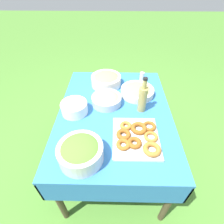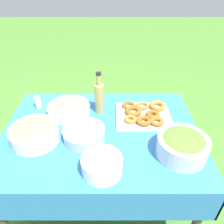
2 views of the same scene
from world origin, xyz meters
name	(u,v)px [view 1 (image 1 of 2)]	position (x,y,z in m)	size (l,w,h in m)	color
ground_plane	(114,159)	(0.00, 0.00, 0.00)	(14.00, 14.00, 0.00)	#477A2D
picnic_table	(114,119)	(0.00, 0.00, 0.64)	(1.30, 0.95, 0.73)	#2D6BB2
salad_bowl	(80,152)	(0.48, -0.21, 0.81)	(0.29, 0.29, 0.14)	silver
pasta_bowl	(106,99)	(-0.10, -0.07, 0.78)	(0.26, 0.26, 0.09)	#B2B7BC
donut_platter	(136,137)	(0.30, 0.16, 0.75)	(0.39, 0.34, 0.05)	silver
plate_stack	(74,108)	(0.02, -0.34, 0.78)	(0.22, 0.22, 0.10)	white
olive_oil_bottle	(142,98)	(-0.02, 0.23, 0.86)	(0.07, 0.07, 0.32)	#998E4C
bread_bowl	(137,91)	(-0.24, 0.21, 0.77)	(0.31, 0.31, 0.08)	silver
fruit_bowl	(106,79)	(-0.40, -0.09, 0.79)	(0.30, 0.30, 0.12)	silver
salt_shaker	(141,77)	(-0.49, 0.28, 0.78)	(0.05, 0.05, 0.09)	white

